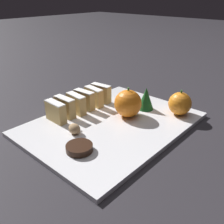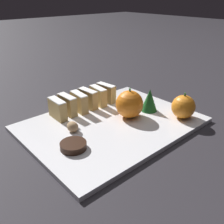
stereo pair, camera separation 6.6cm
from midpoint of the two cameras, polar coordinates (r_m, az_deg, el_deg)
name	(u,v)px [view 2 (the right image)]	position (r m, az deg, el deg)	size (l,w,h in m)	color
ground_plane	(112,126)	(0.68, 2.78, -3.27)	(6.00, 6.00, 0.00)	#28262B
serving_platter	(112,124)	(0.67, 2.79, -2.82)	(0.34, 0.45, 0.01)	white
stollen_slice_front	(58,109)	(0.69, -9.71, 0.60)	(0.07, 0.02, 0.06)	tan
stollen_slice_second	(67,105)	(0.71, -7.57, 1.58)	(0.07, 0.02, 0.06)	tan
stollen_slice_third	(79,102)	(0.72, -4.97, 2.20)	(0.07, 0.03, 0.06)	tan
stollen_slice_fourth	(88,99)	(0.75, -3.00, 3.03)	(0.07, 0.03, 0.06)	tan
stollen_slice_fifth	(98,96)	(0.77, -0.75, 3.64)	(0.07, 0.03, 0.06)	tan
stollen_slice_sixth	(106,93)	(0.79, 0.99, 4.38)	(0.07, 0.03, 0.06)	tan
orange_near	(129,104)	(0.69, 6.74, 1.73)	(0.08, 0.08, 0.08)	orange
orange_far	(183,107)	(0.72, 18.55, 1.08)	(0.07, 0.07, 0.07)	orange
walnut	(73,127)	(0.62, -6.04, -3.43)	(0.03, 0.03, 0.03)	tan
chocolate_cookie	(73,146)	(0.56, -5.51, -7.76)	(0.06, 0.06, 0.01)	black
evergreen_sprig	(149,100)	(0.74, 11.10, 2.65)	(0.05, 0.05, 0.07)	#195623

